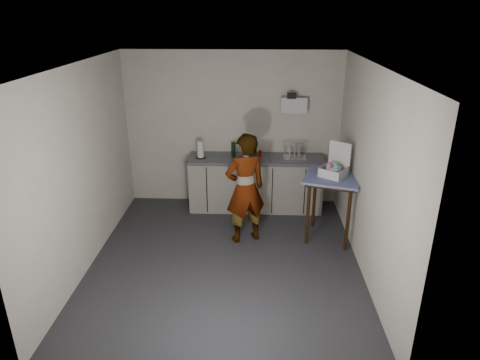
{
  "coord_description": "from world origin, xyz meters",
  "views": [
    {
      "loc": [
        0.4,
        -5.0,
        3.21
      ],
      "look_at": [
        0.18,
        0.45,
        1.01
      ],
      "focal_mm": 32.0,
      "sensor_mm": 36.0,
      "label": 1
    }
  ],
  "objects_px": {
    "kitchen_counter": "(256,184)",
    "soap_bottle": "(254,150)",
    "bakery_box": "(334,169)",
    "side_table": "(332,184)",
    "standing_man": "(245,189)",
    "paper_towel": "(200,150)",
    "dish_rack": "(294,155)",
    "soda_can": "(260,154)",
    "dark_bottle": "(233,149)"
  },
  "relations": [
    {
      "from": "kitchen_counter",
      "to": "standing_man",
      "type": "distance_m",
      "value": 1.18
    },
    {
      "from": "soap_bottle",
      "to": "kitchen_counter",
      "type": "bearing_deg",
      "value": 60.79
    },
    {
      "from": "dish_rack",
      "to": "bakery_box",
      "type": "bearing_deg",
      "value": -63.9
    },
    {
      "from": "standing_man",
      "to": "soap_bottle",
      "type": "distance_m",
      "value": 1.07
    },
    {
      "from": "kitchen_counter",
      "to": "side_table",
      "type": "xyz_separation_m",
      "value": [
        1.1,
        -0.99,
        0.44
      ]
    },
    {
      "from": "dark_bottle",
      "to": "soda_can",
      "type": "bearing_deg",
      "value": 0.99
    },
    {
      "from": "standing_man",
      "to": "dark_bottle",
      "type": "distance_m",
      "value": 1.18
    },
    {
      "from": "paper_towel",
      "to": "bakery_box",
      "type": "relative_size",
      "value": 0.62
    },
    {
      "from": "paper_towel",
      "to": "dish_rack",
      "type": "height_order",
      "value": "paper_towel"
    },
    {
      "from": "soda_can",
      "to": "paper_towel",
      "type": "distance_m",
      "value": 0.99
    },
    {
      "from": "soda_can",
      "to": "dish_rack",
      "type": "xyz_separation_m",
      "value": [
        0.56,
        -0.05,
        0.0
      ]
    },
    {
      "from": "soap_bottle",
      "to": "dark_bottle",
      "type": "xyz_separation_m",
      "value": [
        -0.34,
        0.1,
        -0.02
      ]
    },
    {
      "from": "soap_bottle",
      "to": "dish_rack",
      "type": "relative_size",
      "value": 0.77
    },
    {
      "from": "side_table",
      "to": "soda_can",
      "type": "bearing_deg",
      "value": 151.33
    },
    {
      "from": "dark_bottle",
      "to": "standing_man",
      "type": "bearing_deg",
      "value": -78.57
    },
    {
      "from": "dark_bottle",
      "to": "bakery_box",
      "type": "distance_m",
      "value": 1.8
    },
    {
      "from": "kitchen_counter",
      "to": "paper_towel",
      "type": "distance_m",
      "value": 1.11
    },
    {
      "from": "dark_bottle",
      "to": "side_table",
      "type": "bearing_deg",
      "value": -34.88
    },
    {
      "from": "standing_man",
      "to": "paper_towel",
      "type": "bearing_deg",
      "value": -77.12
    },
    {
      "from": "kitchen_counter",
      "to": "bakery_box",
      "type": "distance_m",
      "value": 1.62
    },
    {
      "from": "standing_man",
      "to": "soap_bottle",
      "type": "height_order",
      "value": "standing_man"
    },
    {
      "from": "paper_towel",
      "to": "soda_can",
      "type": "bearing_deg",
      "value": 5.57
    },
    {
      "from": "standing_man",
      "to": "soda_can",
      "type": "distance_m",
      "value": 1.18
    },
    {
      "from": "kitchen_counter",
      "to": "soap_bottle",
      "type": "height_order",
      "value": "soap_bottle"
    },
    {
      "from": "side_table",
      "to": "soda_can",
      "type": "xyz_separation_m",
      "value": [
        -1.03,
        1.04,
        0.1
      ]
    },
    {
      "from": "side_table",
      "to": "kitchen_counter",
      "type": "bearing_deg",
      "value": 154.32
    },
    {
      "from": "soap_bottle",
      "to": "bakery_box",
      "type": "bearing_deg",
      "value": -38.53
    },
    {
      "from": "dish_rack",
      "to": "bakery_box",
      "type": "xyz_separation_m",
      "value": [
        0.48,
        -0.97,
        0.12
      ]
    },
    {
      "from": "kitchen_counter",
      "to": "standing_man",
      "type": "relative_size",
      "value": 1.37
    },
    {
      "from": "kitchen_counter",
      "to": "soap_bottle",
      "type": "relative_size",
      "value": 7.83
    },
    {
      "from": "soap_bottle",
      "to": "dark_bottle",
      "type": "distance_m",
      "value": 0.36
    },
    {
      "from": "side_table",
      "to": "bakery_box",
      "type": "relative_size",
      "value": 2.12
    },
    {
      "from": "soda_can",
      "to": "dark_bottle",
      "type": "relative_size",
      "value": 0.44
    },
    {
      "from": "paper_towel",
      "to": "soap_bottle",
      "type": "bearing_deg",
      "value": -1.08
    },
    {
      "from": "soap_bottle",
      "to": "paper_towel",
      "type": "relative_size",
      "value": 0.99
    },
    {
      "from": "standing_man",
      "to": "soda_can",
      "type": "bearing_deg",
      "value": -123.72
    },
    {
      "from": "soda_can",
      "to": "dark_bottle",
      "type": "distance_m",
      "value": 0.45
    },
    {
      "from": "soap_bottle",
      "to": "dish_rack",
      "type": "height_order",
      "value": "soap_bottle"
    },
    {
      "from": "kitchen_counter",
      "to": "side_table",
      "type": "relative_size",
      "value": 2.26
    },
    {
      "from": "side_table",
      "to": "bakery_box",
      "type": "height_order",
      "value": "bakery_box"
    },
    {
      "from": "side_table",
      "to": "standing_man",
      "type": "relative_size",
      "value": 0.61
    },
    {
      "from": "soap_bottle",
      "to": "bakery_box",
      "type": "distance_m",
      "value": 1.46
    },
    {
      "from": "kitchen_counter",
      "to": "side_table",
      "type": "distance_m",
      "value": 1.55
    },
    {
      "from": "side_table",
      "to": "soda_can",
      "type": "distance_m",
      "value": 1.47
    },
    {
      "from": "soap_bottle",
      "to": "dark_bottle",
      "type": "height_order",
      "value": "soap_bottle"
    },
    {
      "from": "paper_towel",
      "to": "kitchen_counter",
      "type": "bearing_deg",
      "value": 3.26
    },
    {
      "from": "standing_man",
      "to": "paper_towel",
      "type": "height_order",
      "value": "standing_man"
    },
    {
      "from": "kitchen_counter",
      "to": "bakery_box",
      "type": "xyz_separation_m",
      "value": [
        1.11,
        -0.98,
        0.67
      ]
    },
    {
      "from": "side_table",
      "to": "soap_bottle",
      "type": "relative_size",
      "value": 3.46
    },
    {
      "from": "side_table",
      "to": "bakery_box",
      "type": "bearing_deg",
      "value": 82.76
    }
  ]
}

